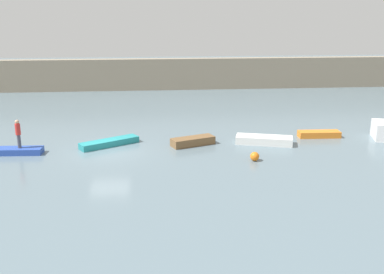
{
  "coord_description": "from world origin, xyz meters",
  "views": [
    {
      "loc": [
        2.85,
        -27.28,
        8.65
      ],
      "look_at": [
        5.46,
        1.42,
        0.43
      ],
      "focal_mm": 41.7,
      "sensor_mm": 36.0,
      "label": 1
    }
  ],
  "objects_px": {
    "rowboat_brown": "(193,141)",
    "rowboat_white": "(264,140)",
    "rowboat_orange": "(319,134)",
    "rowboat_teal": "(109,143)",
    "mooring_buoy": "(255,156)",
    "rowboat_blue": "(20,151)",
    "person_red_shirt": "(18,132)"
  },
  "relations": [
    {
      "from": "rowboat_blue",
      "to": "rowboat_orange",
      "type": "bearing_deg",
      "value": 8.49
    },
    {
      "from": "rowboat_white",
      "to": "rowboat_orange",
      "type": "bearing_deg",
      "value": 32.72
    },
    {
      "from": "rowboat_teal",
      "to": "person_red_shirt",
      "type": "bearing_deg",
      "value": 162.51
    },
    {
      "from": "rowboat_teal",
      "to": "rowboat_white",
      "type": "height_order",
      "value": "rowboat_white"
    },
    {
      "from": "rowboat_brown",
      "to": "person_red_shirt",
      "type": "xyz_separation_m",
      "value": [
        -10.92,
        -0.9,
        1.14
      ]
    },
    {
      "from": "rowboat_blue",
      "to": "rowboat_brown",
      "type": "distance_m",
      "value": 10.96
    },
    {
      "from": "mooring_buoy",
      "to": "rowboat_orange",
      "type": "bearing_deg",
      "value": 39.24
    },
    {
      "from": "rowboat_blue",
      "to": "rowboat_white",
      "type": "bearing_deg",
      "value": 5.43
    },
    {
      "from": "rowboat_teal",
      "to": "mooring_buoy",
      "type": "relative_size",
      "value": 7.34
    },
    {
      "from": "rowboat_brown",
      "to": "rowboat_orange",
      "type": "xyz_separation_m",
      "value": [
        9.07,
        1.11,
        -0.05
      ]
    },
    {
      "from": "rowboat_blue",
      "to": "person_red_shirt",
      "type": "height_order",
      "value": "person_red_shirt"
    },
    {
      "from": "rowboat_teal",
      "to": "rowboat_white",
      "type": "bearing_deg",
      "value": -33.53
    },
    {
      "from": "rowboat_brown",
      "to": "rowboat_orange",
      "type": "relative_size",
      "value": 1.0
    },
    {
      "from": "rowboat_teal",
      "to": "rowboat_white",
      "type": "xyz_separation_m",
      "value": [
        10.3,
        -0.52,
        0.06
      ]
    },
    {
      "from": "rowboat_orange",
      "to": "mooring_buoy",
      "type": "distance_m",
      "value": 7.35
    },
    {
      "from": "rowboat_blue",
      "to": "mooring_buoy",
      "type": "relative_size",
      "value": 5.03
    },
    {
      "from": "rowboat_white",
      "to": "rowboat_brown",
      "type": "bearing_deg",
      "value": -165.73
    },
    {
      "from": "rowboat_teal",
      "to": "rowboat_orange",
      "type": "relative_size",
      "value": 1.37
    },
    {
      "from": "rowboat_blue",
      "to": "rowboat_white",
      "type": "height_order",
      "value": "rowboat_white"
    },
    {
      "from": "rowboat_white",
      "to": "person_red_shirt",
      "type": "distance_m",
      "value": 15.76
    },
    {
      "from": "rowboat_brown",
      "to": "mooring_buoy",
      "type": "bearing_deg",
      "value": -67.59
    },
    {
      "from": "rowboat_blue",
      "to": "rowboat_teal",
      "type": "relative_size",
      "value": 0.69
    },
    {
      "from": "rowboat_brown",
      "to": "rowboat_orange",
      "type": "height_order",
      "value": "rowboat_brown"
    },
    {
      "from": "rowboat_brown",
      "to": "person_red_shirt",
      "type": "relative_size",
      "value": 1.61
    },
    {
      "from": "rowboat_brown",
      "to": "rowboat_white",
      "type": "xyz_separation_m",
      "value": [
        4.78,
        -0.16,
        -0.0
      ]
    },
    {
      "from": "rowboat_blue",
      "to": "rowboat_orange",
      "type": "relative_size",
      "value": 0.94
    },
    {
      "from": "rowboat_brown",
      "to": "rowboat_blue",
      "type": "bearing_deg",
      "value": 163.48
    },
    {
      "from": "mooring_buoy",
      "to": "rowboat_brown",
      "type": "bearing_deg",
      "value": 133.62
    },
    {
      "from": "rowboat_blue",
      "to": "rowboat_teal",
      "type": "height_order",
      "value": "rowboat_teal"
    },
    {
      "from": "rowboat_brown",
      "to": "mooring_buoy",
      "type": "distance_m",
      "value": 4.89
    },
    {
      "from": "rowboat_teal",
      "to": "rowboat_brown",
      "type": "bearing_deg",
      "value": -34.41
    },
    {
      "from": "rowboat_brown",
      "to": "rowboat_orange",
      "type": "distance_m",
      "value": 9.13
    }
  ]
}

